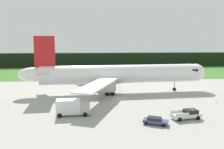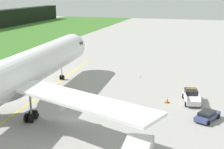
% 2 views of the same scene
% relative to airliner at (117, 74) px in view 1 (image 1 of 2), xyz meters
% --- Properties ---
extents(ground, '(320.00, 320.00, 0.00)m').
position_rel_airliner_xyz_m(ground, '(-0.75, -8.17, -5.27)').
color(ground, '#A19D99').
extents(grass_verge, '(320.00, 45.20, 0.04)m').
position_rel_airliner_xyz_m(grass_verge, '(-0.75, 43.42, -5.25)').
color(grass_verge, '#3B6F27').
rests_on(grass_verge, ground).
extents(distant_tree_line, '(288.00, 5.80, 7.83)m').
position_rel_airliner_xyz_m(distant_tree_line, '(-0.75, 67.08, -1.35)').
color(distant_tree_line, black).
rests_on(distant_tree_line, ground).
extents(taxiway_centerline_main, '(70.57, 5.40, 0.01)m').
position_rel_airliner_xyz_m(taxiway_centerline_main, '(0.61, 0.04, -5.27)').
color(taxiway_centerline_main, yellow).
rests_on(taxiway_centerline_main, ground).
extents(airliner, '(54.04, 42.80, 16.14)m').
position_rel_airliner_xyz_m(airliner, '(0.00, 0.00, 0.00)').
color(airliner, white).
rests_on(airliner, ground).
extents(ops_pickup_truck, '(6.01, 3.17, 1.94)m').
position_rel_airliner_xyz_m(ops_pickup_truck, '(11.25, -23.51, -4.37)').
color(ops_pickup_truck, silver).
rests_on(ops_pickup_truck, ground).
extents(catering_truck, '(6.73, 2.96, 3.44)m').
position_rel_airliner_xyz_m(catering_truck, '(-10.98, -19.81, -3.52)').
color(catering_truck, '#B7B3A2').
rests_on(catering_truck, ground).
extents(staff_car, '(4.71, 3.45, 1.30)m').
position_rel_airliner_xyz_m(staff_car, '(4.39, -25.96, -4.57)').
color(staff_car, '#3E4577').
rests_on(staff_car, ground).
extents(apron_cone, '(0.64, 0.64, 0.80)m').
position_rel_airliner_xyz_m(apron_cone, '(9.86, -19.98, -4.88)').
color(apron_cone, black).
rests_on(apron_cone, ground).
extents(taxiway_edge_light_east, '(0.12, 0.12, 0.50)m').
position_rel_airliner_xyz_m(taxiway_edge_light_east, '(22.70, -13.09, -5.00)').
color(taxiway_edge_light_east, yellow).
rests_on(taxiway_edge_light_east, ground).
extents(taxiway_edge_light_west, '(0.12, 0.12, 0.37)m').
position_rel_airliner_xyz_m(taxiway_edge_light_west, '(-25.78, -13.09, -5.07)').
color(taxiway_edge_light_west, yellow).
rests_on(taxiway_edge_light_west, ground).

